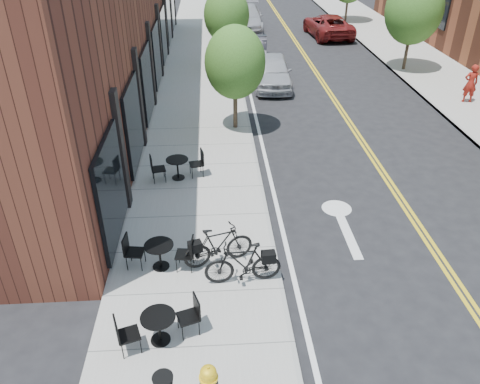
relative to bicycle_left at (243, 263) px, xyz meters
name	(u,v)px	position (x,y,z in m)	size (l,w,h in m)	color
ground	(284,292)	(0.90, -0.29, -0.64)	(120.00, 120.00, 0.00)	black
sidewalk_near	(200,119)	(-1.10, 9.71, -0.58)	(4.00, 70.00, 0.12)	#9E9B93
building_near	(93,12)	(-5.60, 13.71, 2.86)	(5.00, 28.00, 7.00)	#492117
tree_near_a	(235,63)	(0.30, 8.71, 1.97)	(2.20, 2.20, 3.81)	#382B1E
tree_near_b	(227,15)	(0.30, 16.71, 2.08)	(2.30, 2.30, 3.98)	#382B1E
tree_far_b	(414,10)	(9.50, 15.71, 2.42)	(2.80, 2.80, 4.62)	#382B1E
bicycle_left	(243,263)	(0.00, 0.00, 0.00)	(0.49, 1.73, 1.04)	black
bicycle_right	(218,245)	(-0.53, 0.68, -0.01)	(0.48, 1.70, 1.02)	black
bistro_set_a	(159,325)	(-1.72, -1.59, -0.09)	(1.60, 0.88, 0.85)	black
bistro_set_b	(160,253)	(-1.89, 0.61, -0.09)	(1.60, 0.76, 0.85)	black
bistro_set_c	(177,166)	(-1.70, 4.84, -0.09)	(1.64, 0.82, 0.86)	black
parked_car_a	(272,71)	(2.34, 13.77, 0.09)	(1.72, 4.26, 1.45)	#A5A7AE
parked_car_b	(254,50)	(1.80, 17.83, 0.03)	(1.41, 4.05, 1.34)	black
parked_car_c	(246,18)	(1.97, 25.85, 0.16)	(2.23, 5.49, 1.59)	#A4A4A8
parked_car_far	(328,25)	(7.20, 23.53, 0.07)	(2.36, 5.13, 1.43)	maroon
pedestrian	(471,83)	(10.49, 10.81, 0.30)	(0.60, 0.39, 1.64)	maroon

